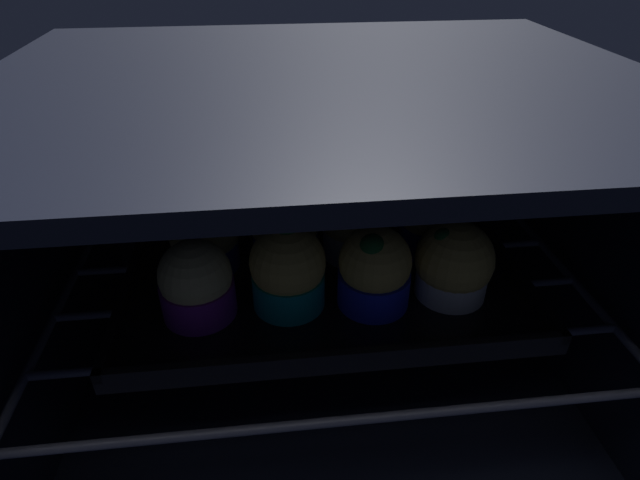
# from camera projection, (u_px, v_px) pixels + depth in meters

# --- Properties ---
(oven_cavity) EXTENTS (0.59, 0.47, 0.37)m
(oven_cavity) POSITION_uv_depth(u_px,v_px,m) (317.00, 230.00, 0.58)
(oven_cavity) COLOR black
(oven_cavity) RESTS_ON ground
(oven_rack) EXTENTS (0.55, 0.42, 0.01)m
(oven_rack) POSITION_uv_depth(u_px,v_px,m) (322.00, 276.00, 0.56)
(oven_rack) COLOR #444756
(oven_rack) RESTS_ON oven_cavity
(baking_tray) EXTENTS (0.40, 0.32, 0.02)m
(baking_tray) POSITION_uv_depth(u_px,v_px,m) (320.00, 260.00, 0.57)
(baking_tray) COLOR black
(baking_tray) RESTS_ON oven_rack
(muffin_row0_col0) EXTENTS (0.07, 0.07, 0.08)m
(muffin_row0_col0) POSITION_uv_depth(u_px,v_px,m) (197.00, 283.00, 0.47)
(muffin_row0_col0) COLOR #7A238C
(muffin_row0_col0) RESTS_ON baking_tray
(muffin_row0_col1) EXTENTS (0.07, 0.07, 0.09)m
(muffin_row0_col1) POSITION_uv_depth(u_px,v_px,m) (288.00, 270.00, 0.48)
(muffin_row0_col1) COLOR #0C8C84
(muffin_row0_col1) RESTS_ON baking_tray
(muffin_row0_col2) EXTENTS (0.07, 0.07, 0.08)m
(muffin_row0_col2) POSITION_uv_depth(u_px,v_px,m) (374.00, 270.00, 0.48)
(muffin_row0_col2) COLOR #1928B7
(muffin_row0_col2) RESTS_ON baking_tray
(muffin_row0_col3) EXTENTS (0.08, 0.08, 0.08)m
(muffin_row0_col3) POSITION_uv_depth(u_px,v_px,m) (453.00, 264.00, 0.49)
(muffin_row0_col3) COLOR silver
(muffin_row0_col3) RESTS_ON baking_tray
(muffin_row1_col0) EXTENTS (0.07, 0.07, 0.08)m
(muffin_row1_col0) POSITION_uv_depth(u_px,v_px,m) (205.00, 239.00, 0.53)
(muffin_row1_col0) COLOR #1928B7
(muffin_row1_col0) RESTS_ON baking_tray
(muffin_row1_col1) EXTENTS (0.07, 0.07, 0.09)m
(muffin_row1_col1) POSITION_uv_depth(u_px,v_px,m) (285.00, 229.00, 0.54)
(muffin_row1_col1) COLOR #1928B7
(muffin_row1_col1) RESTS_ON baking_tray
(muffin_row1_col2) EXTENTS (0.07, 0.07, 0.08)m
(muffin_row1_col2) POSITION_uv_depth(u_px,v_px,m) (355.00, 227.00, 0.55)
(muffin_row1_col2) COLOR silver
(muffin_row1_col2) RESTS_ON baking_tray
(muffin_row1_col3) EXTENTS (0.07, 0.07, 0.08)m
(muffin_row1_col3) POSITION_uv_depth(u_px,v_px,m) (431.00, 223.00, 0.56)
(muffin_row1_col3) COLOR #1928B7
(muffin_row1_col3) RESTS_ON baking_tray
(muffin_row2_col0) EXTENTS (0.07, 0.07, 0.08)m
(muffin_row2_col0) POSITION_uv_depth(u_px,v_px,m) (211.00, 200.00, 0.60)
(muffin_row2_col0) COLOR #7A238C
(muffin_row2_col0) RESTS_ON baking_tray
(muffin_row2_col1) EXTENTS (0.07, 0.07, 0.08)m
(muffin_row2_col1) POSITION_uv_depth(u_px,v_px,m) (278.00, 197.00, 0.61)
(muffin_row2_col1) COLOR #1928B7
(muffin_row2_col1) RESTS_ON baking_tray
(muffin_row2_col2) EXTENTS (0.08, 0.08, 0.08)m
(muffin_row2_col2) POSITION_uv_depth(u_px,v_px,m) (348.00, 191.00, 0.62)
(muffin_row2_col2) COLOR #7A238C
(muffin_row2_col2) RESTS_ON baking_tray
(muffin_row2_col3) EXTENTS (0.07, 0.07, 0.08)m
(muffin_row2_col3) POSITION_uv_depth(u_px,v_px,m) (409.00, 188.00, 0.62)
(muffin_row2_col3) COLOR #1928B7
(muffin_row2_col3) RESTS_ON baking_tray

